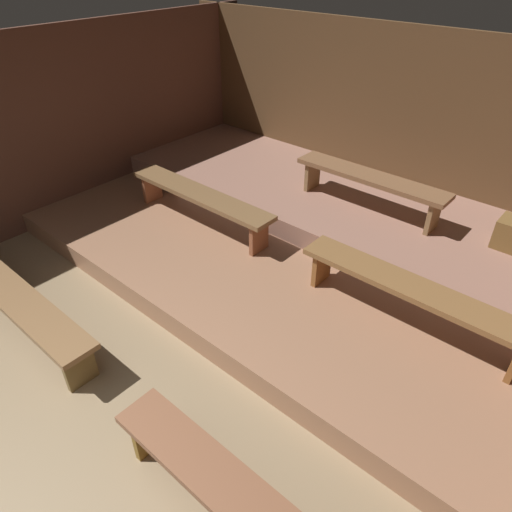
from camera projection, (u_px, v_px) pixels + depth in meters
The scene contains 10 objects.
ground at pixel (257, 309), 4.61m from camera, with size 6.95×6.15×0.08m, color #8C7556.
wall_back at pixel (403, 126), 5.62m from camera, with size 6.95×0.06×2.24m, color brown.
wall_left at pixel (65, 126), 5.63m from camera, with size 0.06×6.15×2.24m, color brown.
platform_lower at pixel (312, 256), 5.09m from camera, with size 6.15×3.50×0.24m, color #96694D.
platform_middle at pixel (354, 210), 5.47m from camera, with size 6.15×1.86×0.24m, color #966A58.
bench_floor_left at pixel (13, 297), 4.16m from camera, with size 2.31×0.32×0.40m.
bench_lower_left at pixel (200, 198), 5.25m from camera, with size 2.02×0.32×0.40m.
bench_lower_right at pixel (412, 292), 3.86m from camera, with size 2.02×0.32×0.40m.
bench_middle_center at pixel (370, 181), 5.08m from camera, with size 1.76×0.32×0.40m.
wooden_crate_middle at pixel (512, 234), 4.52m from camera, with size 0.29×0.29×0.29m, color brown.
Camera 1 is at (2.28, 0.03, 3.02)m, focal length 32.42 mm.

